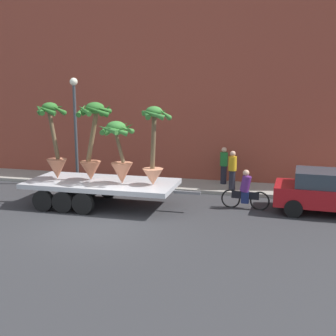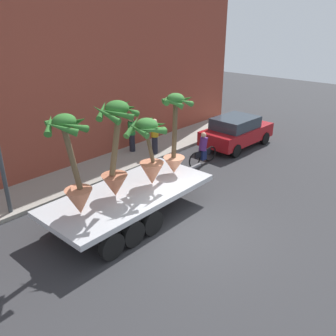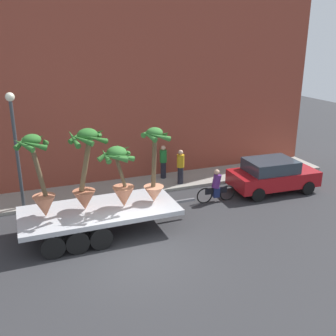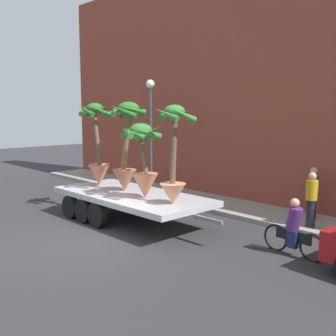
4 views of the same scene
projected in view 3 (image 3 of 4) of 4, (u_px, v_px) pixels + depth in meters
The scene contains 13 objects.
ground_plane at pixel (139, 256), 13.12m from camera, with size 60.00×60.00×0.00m, color #2D2D30.
sidewalk at pixel (101, 191), 18.49m from camera, with size 24.00×2.20×0.15m, color gray.
building_facade at pixel (88, 85), 18.46m from camera, with size 24.00×1.20×9.70m, color brown.
flatbed_trailer at pixel (93, 215), 14.42m from camera, with size 6.77×2.67×0.98m.
potted_palm_rear at pixel (40, 182), 13.35m from camera, with size 1.23×1.26×3.00m.
potted_palm_middle at pixel (154, 168), 14.63m from camera, with size 1.11×1.11×2.90m.
potted_palm_front at pixel (86, 170), 13.91m from camera, with size 1.42×1.45×3.02m.
potted_palm_extra at pixel (121, 177), 14.20m from camera, with size 1.33×1.42×2.35m.
cyclist at pixel (216, 187), 17.29m from camera, with size 1.84×0.37×1.54m.
parked_car at pixel (272, 175), 18.42m from camera, with size 4.15×2.14×1.58m.
pedestrian_near_gate at pixel (163, 161), 19.70m from camera, with size 0.36×0.36×1.71m.
pedestrian_far_left at pixel (181, 166), 18.95m from camera, with size 0.36×0.36×1.71m.
street_lamp at pixel (15, 136), 15.58m from camera, with size 0.36×0.36×4.83m.
Camera 3 is at (-3.22, -11.06, 7.02)m, focal length 41.75 mm.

